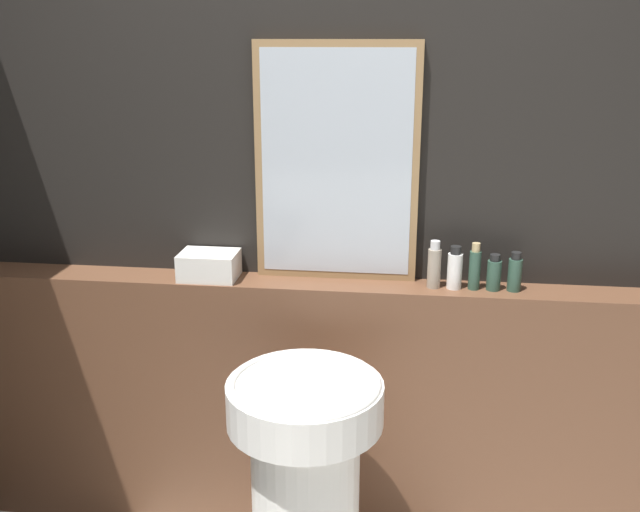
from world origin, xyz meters
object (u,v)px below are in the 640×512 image
at_px(pedestal_sink, 305,486).
at_px(towel_stack, 209,265).
at_px(mirror, 336,164).
at_px(body_wash_bottle, 494,274).
at_px(conditioner_bottle, 455,269).
at_px(hand_soap_bottle, 515,273).
at_px(lotion_bottle, 475,268).
at_px(shampoo_bottle, 434,266).

relative_size(pedestal_sink, towel_stack, 4.22).
distance_m(mirror, towel_stack, 0.58).
height_order(towel_stack, body_wash_bottle, body_wash_bottle).
distance_m(conditioner_bottle, hand_soap_bottle, 0.20).
bearing_deg(towel_stack, hand_soap_bottle, 0.00).
bearing_deg(hand_soap_bottle, towel_stack, 180.00).
relative_size(mirror, hand_soap_bottle, 6.00).
xyz_separation_m(towel_stack, lotion_bottle, (0.92, 0.00, 0.03)).
bearing_deg(conditioner_bottle, pedestal_sink, -135.20).
bearing_deg(hand_soap_bottle, body_wash_bottle, 180.00).
distance_m(lotion_bottle, hand_soap_bottle, 0.13).
height_order(shampoo_bottle, lotion_bottle, shampoo_bottle).
bearing_deg(shampoo_bottle, lotion_bottle, 0.00).
xyz_separation_m(mirror, body_wash_bottle, (0.54, -0.06, -0.35)).
bearing_deg(pedestal_sink, mirror, 85.75).
relative_size(towel_stack, hand_soap_bottle, 1.49).
relative_size(body_wash_bottle, hand_soap_bottle, 0.92).
bearing_deg(towel_stack, shampoo_bottle, 0.00).
bearing_deg(shampoo_bottle, hand_soap_bottle, 0.00).
bearing_deg(shampoo_bottle, towel_stack, 180.00).
relative_size(shampoo_bottle, body_wash_bottle, 1.32).
bearing_deg(mirror, pedestal_sink, -94.25).
xyz_separation_m(body_wash_bottle, hand_soap_bottle, (0.07, 0.00, 0.00)).
relative_size(towel_stack, shampoo_bottle, 1.22).
bearing_deg(towel_stack, conditioner_bottle, 0.00).
distance_m(mirror, conditioner_bottle, 0.54).
bearing_deg(body_wash_bottle, shampoo_bottle, 180.00).
bearing_deg(mirror, towel_stack, -171.78).
bearing_deg(pedestal_sink, body_wash_bottle, 37.56).
relative_size(pedestal_sink, lotion_bottle, 5.24).
bearing_deg(lotion_bottle, hand_soap_bottle, -0.00).
height_order(pedestal_sink, conditioner_bottle, conditioner_bottle).
distance_m(shampoo_bottle, conditioner_bottle, 0.07).
distance_m(pedestal_sink, body_wash_bottle, 0.93).
bearing_deg(conditioner_bottle, shampoo_bottle, 180.00).
bearing_deg(shampoo_bottle, body_wash_bottle, 0.00).
distance_m(body_wash_bottle, hand_soap_bottle, 0.07).
height_order(shampoo_bottle, conditioner_bottle, shampoo_bottle).
xyz_separation_m(towel_stack, body_wash_bottle, (0.99, 0.00, 0.01)).
xyz_separation_m(towel_stack, conditioner_bottle, (0.86, 0.00, 0.02)).
height_order(conditioner_bottle, hand_soap_bottle, conditioner_bottle).
relative_size(shampoo_bottle, hand_soap_bottle, 1.22).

